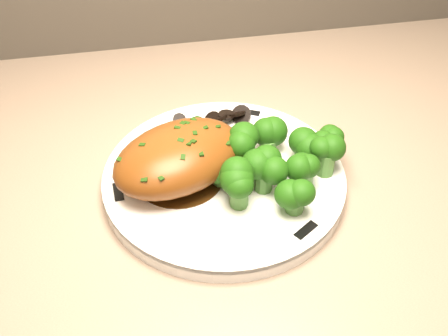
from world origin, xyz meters
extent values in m
cube|color=gray|center=(0.24, 1.67, 0.81)|extent=(1.90, 0.63, 0.03)
cube|color=#4C443A|center=(0.24, 1.99, 0.88)|extent=(1.90, 0.02, 0.12)
cylinder|color=white|center=(0.42, 1.62, 0.83)|extent=(0.40, 0.40, 0.02)
cube|color=black|center=(0.48, 1.74, 0.84)|extent=(0.03, 0.02, 0.00)
cube|color=black|center=(0.29, 1.61, 0.84)|extent=(0.01, 0.03, 0.00)
cube|color=black|center=(0.49, 1.51, 0.84)|extent=(0.03, 0.03, 0.00)
cylinder|color=#371F0A|center=(0.37, 1.62, 0.84)|extent=(0.11, 0.11, 0.00)
ellipsoid|color=brown|center=(0.37, 1.62, 0.87)|extent=(0.20, 0.17, 0.06)
ellipsoid|color=brown|center=(0.42, 1.62, 0.86)|extent=(0.09, 0.08, 0.04)
cube|color=#1B390C|center=(0.32, 1.61, 0.90)|extent=(0.01, 0.01, 0.00)
cube|color=#1B390C|center=(0.34, 1.62, 0.90)|extent=(0.01, 0.01, 0.00)
cube|color=#1B390C|center=(0.35, 1.62, 0.90)|extent=(0.01, 0.01, 0.00)
cube|color=#1B390C|center=(0.37, 1.63, 0.90)|extent=(0.01, 0.01, 0.00)
cube|color=#1B390C|center=(0.39, 1.64, 0.90)|extent=(0.01, 0.01, 0.00)
cube|color=#1B390C|center=(0.41, 1.65, 0.90)|extent=(0.01, 0.01, 0.00)
cylinder|color=black|center=(0.46, 1.69, 0.84)|extent=(0.02, 0.02, 0.01)
cylinder|color=black|center=(0.46, 1.70, 0.84)|extent=(0.02, 0.02, 0.01)
cylinder|color=black|center=(0.45, 1.71, 0.85)|extent=(0.02, 0.02, 0.01)
cylinder|color=black|center=(0.44, 1.71, 0.84)|extent=(0.03, 0.02, 0.01)
cylinder|color=black|center=(0.43, 1.72, 0.84)|extent=(0.02, 0.02, 0.01)
cylinder|color=black|center=(0.42, 1.72, 0.85)|extent=(0.02, 0.02, 0.02)
cylinder|color=black|center=(0.41, 1.72, 0.84)|extent=(0.03, 0.02, 0.01)
cylinder|color=black|center=(0.40, 1.71, 0.84)|extent=(0.03, 0.03, 0.00)
cylinder|color=black|center=(0.39, 1.71, 0.85)|extent=(0.03, 0.03, 0.01)
cylinder|color=black|center=(0.39, 1.70, 0.84)|extent=(0.02, 0.03, 0.02)
cylinder|color=black|center=(0.39, 1.69, 0.84)|extent=(0.02, 0.02, 0.01)
cylinder|color=black|center=(0.39, 1.69, 0.85)|extent=(0.03, 0.03, 0.01)
cylinder|color=black|center=(0.39, 1.68, 0.84)|extent=(0.03, 0.03, 0.01)
cylinder|color=black|center=(0.40, 1.67, 0.84)|extent=(0.03, 0.03, 0.01)
cylinder|color=black|center=(0.41, 1.67, 0.85)|extent=(0.03, 0.03, 0.02)
cylinder|color=black|center=(0.42, 1.67, 0.84)|extent=(0.03, 0.03, 0.02)
cylinder|color=black|center=(0.43, 1.67, 0.84)|extent=(0.03, 0.03, 0.01)
cylinder|color=black|center=(0.44, 1.67, 0.85)|extent=(0.04, 0.04, 0.01)
cylinder|color=black|center=(0.45, 1.68, 0.84)|extent=(0.04, 0.04, 0.02)
cylinder|color=black|center=(0.46, 1.69, 0.84)|extent=(0.03, 0.03, 0.01)
cylinder|color=#4D8438|center=(0.44, 1.63, 0.85)|extent=(0.02, 0.02, 0.03)
sphere|color=#113908|center=(0.44, 1.63, 0.87)|extent=(0.03, 0.03, 0.03)
cylinder|color=#4D8438|center=(0.48, 1.64, 0.85)|extent=(0.02, 0.02, 0.03)
sphere|color=#113908|center=(0.48, 1.64, 0.87)|extent=(0.03, 0.03, 0.03)
cylinder|color=#4D8438|center=(0.52, 1.62, 0.85)|extent=(0.02, 0.02, 0.03)
sphere|color=#113908|center=(0.52, 1.62, 0.87)|extent=(0.03, 0.03, 0.03)
cylinder|color=#4D8438|center=(0.46, 1.58, 0.85)|extent=(0.02, 0.02, 0.03)
sphere|color=#113908|center=(0.46, 1.58, 0.87)|extent=(0.03, 0.03, 0.03)
cylinder|color=#4D8438|center=(0.51, 1.58, 0.85)|extent=(0.02, 0.02, 0.03)
sphere|color=#113908|center=(0.51, 1.58, 0.87)|extent=(0.03, 0.03, 0.03)
cylinder|color=#4D8438|center=(0.54, 1.60, 0.85)|extent=(0.02, 0.02, 0.03)
sphere|color=#113908|center=(0.54, 1.60, 0.87)|extent=(0.03, 0.03, 0.03)
cylinder|color=#4D8438|center=(0.43, 1.56, 0.85)|extent=(0.02, 0.02, 0.03)
sphere|color=#113908|center=(0.43, 1.56, 0.87)|extent=(0.03, 0.03, 0.03)
cylinder|color=#4D8438|center=(0.49, 1.54, 0.85)|extent=(0.02, 0.02, 0.03)
sphere|color=#113908|center=(0.49, 1.54, 0.87)|extent=(0.03, 0.03, 0.03)
cylinder|color=#4D8438|center=(0.41, 1.60, 0.85)|extent=(0.02, 0.02, 0.03)
sphere|color=#113908|center=(0.41, 1.60, 0.87)|extent=(0.03, 0.03, 0.03)
cylinder|color=#4D8438|center=(0.56, 1.63, 0.85)|extent=(0.02, 0.02, 0.03)
sphere|color=#113908|center=(0.56, 1.63, 0.87)|extent=(0.03, 0.03, 0.03)
camera|label=1|loc=(0.33, 1.12, 1.31)|focal=45.00mm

